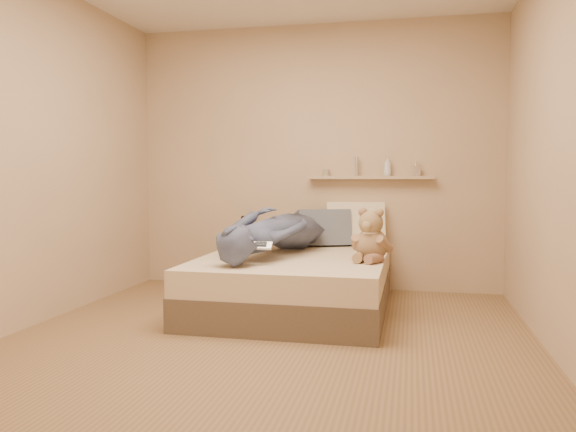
% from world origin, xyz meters
% --- Properties ---
extents(room, '(3.80, 3.80, 3.80)m').
position_xyz_m(room, '(0.00, 0.00, 1.30)').
color(room, '#8A6747').
rests_on(room, ground).
extents(bed, '(1.50, 1.90, 0.45)m').
position_xyz_m(bed, '(0.00, 0.93, 0.22)').
color(bed, brown).
rests_on(bed, floor).
extents(game_console, '(0.17, 0.08, 0.06)m').
position_xyz_m(game_console, '(-0.14, 0.37, 0.60)').
color(game_console, silver).
rests_on(game_console, bed).
extents(teddy_bear, '(0.33, 0.34, 0.42)m').
position_xyz_m(teddy_bear, '(0.64, 0.73, 0.62)').
color(teddy_bear, '#926E50').
rests_on(teddy_bear, bed).
extents(dark_plush, '(0.18, 0.18, 0.28)m').
position_xyz_m(dark_plush, '(-0.63, 1.65, 0.57)').
color(dark_plush, black).
rests_on(dark_plush, bed).
extents(pillow_cream, '(0.59, 0.37, 0.43)m').
position_xyz_m(pillow_cream, '(0.42, 1.76, 0.65)').
color(pillow_cream, beige).
rests_on(pillow_cream, bed).
extents(pillow_grey, '(0.54, 0.38, 0.36)m').
position_xyz_m(pillow_grey, '(0.14, 1.62, 0.62)').
color(pillow_grey, slate).
rests_on(pillow_grey, bed).
extents(person, '(0.94, 1.78, 0.41)m').
position_xyz_m(person, '(-0.18, 0.96, 0.65)').
color(person, '#4F597D').
rests_on(person, bed).
extents(wall_shelf, '(1.20, 0.12, 0.03)m').
position_xyz_m(wall_shelf, '(0.55, 1.84, 1.10)').
color(wall_shelf, tan).
rests_on(wall_shelf, wall_back).
extents(shelf_bottles, '(0.93, 0.10, 0.19)m').
position_xyz_m(shelf_bottles, '(0.68, 1.84, 1.20)').
color(shelf_bottles, '#A19A8A').
rests_on(shelf_bottles, wall_shelf).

